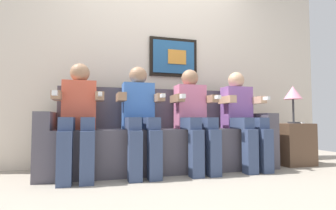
{
  "coord_description": "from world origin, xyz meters",
  "views": [
    {
      "loc": [
        -0.75,
        -2.46,
        0.55
      ],
      "look_at": [
        0.0,
        0.15,
        0.7
      ],
      "focal_mm": 27.95,
      "sensor_mm": 36.0,
      "label": 1
    }
  ],
  "objects_px": {
    "couch": "(164,141)",
    "spare_remote_on_table": "(299,123)",
    "person_right_center": "(194,114)",
    "side_table_right": "(291,144)",
    "table_lamp": "(293,94)",
    "person_left_center": "(140,114)",
    "person_leftmost": "(79,114)",
    "person_rightmost": "(242,115)"
  },
  "relations": [
    {
      "from": "spare_remote_on_table",
      "to": "side_table_right",
      "type": "bearing_deg",
      "value": 163.64
    },
    {
      "from": "person_right_center",
      "to": "person_rightmost",
      "type": "bearing_deg",
      "value": 0.05
    },
    {
      "from": "person_leftmost",
      "to": "person_rightmost",
      "type": "distance_m",
      "value": 1.76
    },
    {
      "from": "person_leftmost",
      "to": "table_lamp",
      "type": "xyz_separation_m",
      "value": [
        2.5,
        0.04,
        0.25
      ]
    },
    {
      "from": "person_left_center",
      "to": "person_right_center",
      "type": "height_order",
      "value": "same"
    },
    {
      "from": "couch",
      "to": "side_table_right",
      "type": "distance_m",
      "value": 1.6
    },
    {
      "from": "couch",
      "to": "person_leftmost",
      "type": "bearing_deg",
      "value": -169.14
    },
    {
      "from": "couch",
      "to": "person_right_center",
      "type": "relative_size",
      "value": 2.25
    },
    {
      "from": "spare_remote_on_table",
      "to": "person_rightmost",
      "type": "bearing_deg",
      "value": -177.74
    },
    {
      "from": "side_table_right",
      "to": "person_rightmost",
      "type": "bearing_deg",
      "value": -175.13
    },
    {
      "from": "person_right_center",
      "to": "side_table_right",
      "type": "relative_size",
      "value": 2.22
    },
    {
      "from": "person_left_center",
      "to": "spare_remote_on_table",
      "type": "xyz_separation_m",
      "value": [
        1.99,
        0.03,
        -0.1
      ]
    },
    {
      "from": "couch",
      "to": "side_table_right",
      "type": "bearing_deg",
      "value": -3.85
    },
    {
      "from": "couch",
      "to": "spare_remote_on_table",
      "type": "relative_size",
      "value": 19.21
    },
    {
      "from": "table_lamp",
      "to": "spare_remote_on_table",
      "type": "height_order",
      "value": "table_lamp"
    },
    {
      "from": "person_left_center",
      "to": "person_rightmost",
      "type": "distance_m",
      "value": 1.18
    },
    {
      "from": "person_left_center",
      "to": "spare_remote_on_table",
      "type": "distance_m",
      "value": 1.99
    },
    {
      "from": "person_right_center",
      "to": "table_lamp",
      "type": "height_order",
      "value": "person_right_center"
    },
    {
      "from": "person_leftmost",
      "to": "couch",
      "type": "bearing_deg",
      "value": 10.86
    },
    {
      "from": "couch",
      "to": "person_rightmost",
      "type": "distance_m",
      "value": 0.94
    },
    {
      "from": "person_leftmost",
      "to": "person_right_center",
      "type": "distance_m",
      "value": 1.18
    },
    {
      "from": "couch",
      "to": "side_table_right",
      "type": "height_order",
      "value": "couch"
    },
    {
      "from": "person_leftmost",
      "to": "person_right_center",
      "type": "height_order",
      "value": "same"
    },
    {
      "from": "table_lamp",
      "to": "side_table_right",
      "type": "bearing_deg",
      "value": 129.75
    },
    {
      "from": "spare_remote_on_table",
      "to": "table_lamp",
      "type": "bearing_deg",
      "value": 175.96
    },
    {
      "from": "person_left_center",
      "to": "person_rightmost",
      "type": "height_order",
      "value": "same"
    },
    {
      "from": "side_table_right",
      "to": "table_lamp",
      "type": "xyz_separation_m",
      "value": [
        0.02,
        -0.02,
        0.61
      ]
    },
    {
      "from": "person_right_center",
      "to": "table_lamp",
      "type": "distance_m",
      "value": 1.35
    },
    {
      "from": "person_rightmost",
      "to": "spare_remote_on_table",
      "type": "relative_size",
      "value": 8.54
    },
    {
      "from": "person_left_center",
      "to": "couch",
      "type": "bearing_deg",
      "value": 29.89
    },
    {
      "from": "side_table_right",
      "to": "spare_remote_on_table",
      "type": "height_order",
      "value": "spare_remote_on_table"
    },
    {
      "from": "person_rightmost",
      "to": "side_table_right",
      "type": "xyz_separation_m",
      "value": [
        0.72,
        0.06,
        -0.36
      ]
    },
    {
      "from": "person_leftmost",
      "to": "person_rightmost",
      "type": "height_order",
      "value": "same"
    },
    {
      "from": "person_left_center",
      "to": "spare_remote_on_table",
      "type": "bearing_deg",
      "value": 0.93
    },
    {
      "from": "couch",
      "to": "table_lamp",
      "type": "xyz_separation_m",
      "value": [
        1.62,
        -0.13,
        0.55
      ]
    },
    {
      "from": "side_table_right",
      "to": "table_lamp",
      "type": "bearing_deg",
      "value": -50.25
    },
    {
      "from": "couch",
      "to": "person_leftmost",
      "type": "xyz_separation_m",
      "value": [
        -0.88,
        -0.17,
        0.29
      ]
    },
    {
      "from": "person_left_center",
      "to": "table_lamp",
      "type": "relative_size",
      "value": 2.41
    },
    {
      "from": "person_right_center",
      "to": "spare_remote_on_table",
      "type": "bearing_deg",
      "value": 1.33
    },
    {
      "from": "person_rightmost",
      "to": "table_lamp",
      "type": "distance_m",
      "value": 0.78
    },
    {
      "from": "person_right_center",
      "to": "person_rightmost",
      "type": "height_order",
      "value": "same"
    },
    {
      "from": "person_rightmost",
      "to": "person_left_center",
      "type": "bearing_deg",
      "value": 180.0
    }
  ]
}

